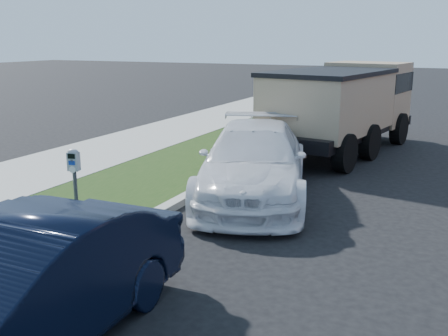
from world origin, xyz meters
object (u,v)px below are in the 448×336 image
at_px(white_wagon, 255,161).
at_px(parking_meter, 74,172).
at_px(navy_sedan, 21,291).
at_px(dump_truck, 344,103).

bearing_deg(white_wagon, parking_meter, -134.18).
bearing_deg(white_wagon, navy_sedan, -108.16).
bearing_deg(dump_truck, parking_meter, -94.96).
relative_size(parking_meter, navy_sedan, 0.32).
distance_m(parking_meter, navy_sedan, 3.48).
height_order(white_wagon, dump_truck, dump_truck).
distance_m(white_wagon, dump_truck, 5.82).
bearing_deg(dump_truck, navy_sedan, -83.52).
distance_m(white_wagon, navy_sedan, 6.62).
bearing_deg(navy_sedan, parking_meter, 119.55).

